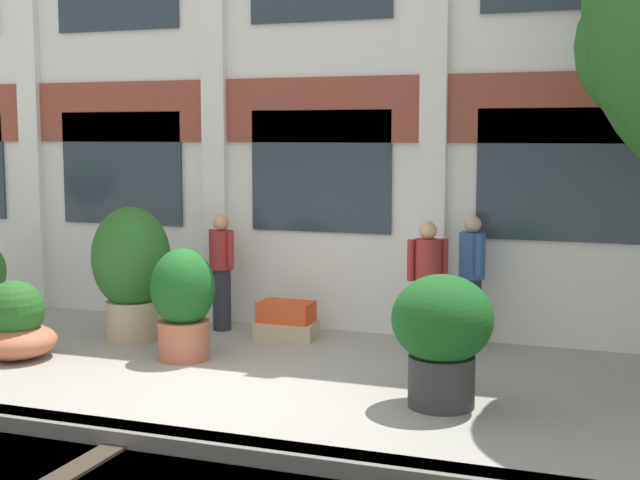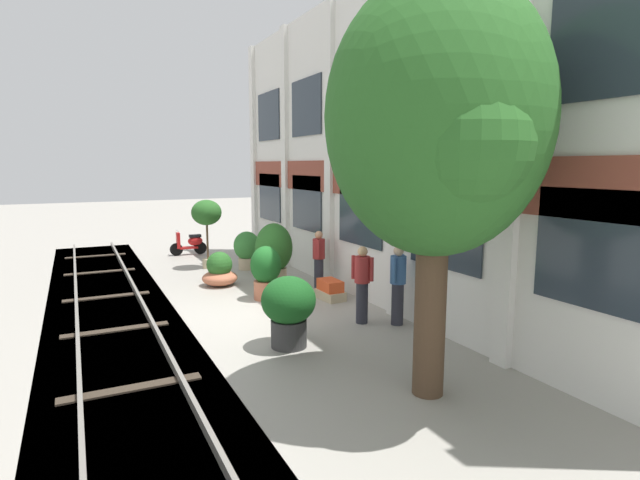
# 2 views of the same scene
# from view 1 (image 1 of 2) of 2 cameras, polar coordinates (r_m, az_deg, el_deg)

# --- Properties ---
(ground_plane) EXTENTS (80.00, 80.00, 0.00)m
(ground_plane) POSITION_cam_1_polar(r_m,az_deg,el_deg) (10.18, -5.69, -9.01)
(ground_plane) COLOR #9E998E
(apartment_facade) EXTENTS (16.50, 0.64, 7.87)m
(apartment_facade) POSITION_cam_1_polar(r_m,az_deg,el_deg) (12.76, 0.42, 11.97)
(apartment_facade) COLOR silver
(apartment_facade) RESTS_ON ground
(potted_plant_stone_basin) EXTENTS (0.79, 0.79, 1.38)m
(potted_plant_stone_basin) POSITION_cam_1_polar(r_m,az_deg,el_deg) (11.08, -8.76, -3.84)
(potted_plant_stone_basin) COLOR #B76647
(potted_plant_stone_basin) RESTS_ON ground
(potted_plant_fluted_column) EXTENTS (1.05, 1.05, 1.81)m
(potted_plant_fluted_column) POSITION_cam_1_polar(r_m,az_deg,el_deg) (12.18, -11.98, -1.71)
(potted_plant_fluted_column) COLOR tan
(potted_plant_fluted_column) RESTS_ON ground
(potted_plant_ribbed_drum) EXTENTS (1.03, 1.03, 1.36)m
(potted_plant_ribbed_drum) POSITION_cam_1_polar(r_m,az_deg,el_deg) (9.14, 7.82, -5.82)
(potted_plant_ribbed_drum) COLOR #333333
(potted_plant_ribbed_drum) RESTS_ON ground
(potted_plant_wide_bowl) EXTENTS (1.00, 1.00, 0.98)m
(potted_plant_wide_bowl) POSITION_cam_1_polar(r_m,az_deg,el_deg) (11.69, -18.93, -5.25)
(potted_plant_wide_bowl) COLOR #B76647
(potted_plant_wide_bowl) RESTS_ON ground
(potted_plant_square_trough) EXTENTS (0.85, 0.56, 0.51)m
(potted_plant_square_trough) POSITION_cam_1_polar(r_m,az_deg,el_deg) (12.14, -2.18, -5.21)
(potted_plant_square_trough) COLOR tan
(potted_plant_square_trough) RESTS_ON ground
(resident_by_doorway) EXTENTS (0.34, 0.46, 1.73)m
(resident_by_doorway) POSITION_cam_1_polar(r_m,az_deg,el_deg) (11.68, 9.68, -2.35)
(resident_by_doorway) COLOR #282833
(resident_by_doorway) RESTS_ON ground
(resident_watching_tracks) EXTENTS (0.46, 0.34, 1.70)m
(resident_watching_tracks) POSITION_cam_1_polar(r_m,az_deg,el_deg) (11.16, 6.89, -2.82)
(resident_watching_tracks) COLOR #282833
(resident_watching_tracks) RESTS_ON ground
(resident_near_plants) EXTENTS (0.48, 0.34, 1.64)m
(resident_near_plants) POSITION_cam_1_polar(r_m,az_deg,el_deg) (12.64, -6.32, -1.83)
(resident_near_plants) COLOR #282833
(resident_near_plants) RESTS_ON ground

